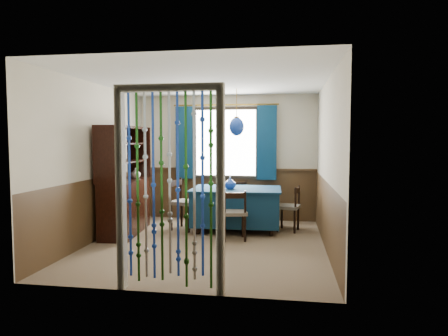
% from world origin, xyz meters
% --- Properties ---
extents(floor, '(4.00, 4.00, 0.00)m').
position_xyz_m(floor, '(0.00, 0.00, 0.00)').
color(floor, brown).
rests_on(floor, ground).
extents(ceiling, '(4.00, 4.00, 0.00)m').
position_xyz_m(ceiling, '(0.00, 0.00, 2.50)').
color(ceiling, silver).
rests_on(ceiling, ground).
extents(wall_back, '(3.60, 0.00, 3.60)m').
position_xyz_m(wall_back, '(0.00, 2.00, 1.25)').
color(wall_back, '#BCB29A').
rests_on(wall_back, ground).
extents(wall_front, '(3.60, 0.00, 3.60)m').
position_xyz_m(wall_front, '(0.00, -2.00, 1.25)').
color(wall_front, '#BCB29A').
rests_on(wall_front, ground).
extents(wall_left, '(0.00, 4.00, 4.00)m').
position_xyz_m(wall_left, '(-1.80, 0.00, 1.25)').
color(wall_left, '#BCB29A').
rests_on(wall_left, ground).
extents(wall_right, '(0.00, 4.00, 4.00)m').
position_xyz_m(wall_right, '(1.80, 0.00, 1.25)').
color(wall_right, '#BCB29A').
rests_on(wall_right, ground).
extents(wainscot_back, '(3.60, 0.00, 3.60)m').
position_xyz_m(wainscot_back, '(0.00, 1.99, 0.50)').
color(wainscot_back, '#432E19').
rests_on(wainscot_back, ground).
extents(wainscot_front, '(3.60, 0.00, 3.60)m').
position_xyz_m(wainscot_front, '(0.00, -1.99, 0.50)').
color(wainscot_front, '#432E19').
rests_on(wainscot_front, ground).
extents(wainscot_left, '(0.00, 4.00, 4.00)m').
position_xyz_m(wainscot_left, '(-1.79, 0.00, 0.50)').
color(wainscot_left, '#432E19').
rests_on(wainscot_left, ground).
extents(wainscot_right, '(0.00, 4.00, 4.00)m').
position_xyz_m(wainscot_right, '(1.79, 0.00, 0.50)').
color(wainscot_right, '#432E19').
rests_on(wainscot_right, ground).
extents(window, '(1.32, 0.12, 1.42)m').
position_xyz_m(window, '(0.00, 1.95, 1.55)').
color(window, black).
rests_on(window, wall_back).
extents(doorway, '(1.16, 0.12, 2.18)m').
position_xyz_m(doorway, '(0.00, -1.94, 1.05)').
color(doorway, silver).
rests_on(doorway, ground).
extents(dining_table, '(1.60, 1.13, 0.75)m').
position_xyz_m(dining_table, '(0.33, 1.03, 0.44)').
color(dining_table, '#0D2C46').
rests_on(dining_table, floor).
extents(chair_near, '(0.48, 0.46, 0.81)m').
position_xyz_m(chair_near, '(0.38, 0.32, 0.43)').
color(chair_near, black).
rests_on(chair_near, floor).
extents(chair_far, '(0.49, 0.48, 0.81)m').
position_xyz_m(chair_far, '(0.30, 1.67, 0.43)').
color(chair_far, black).
rests_on(chair_far, floor).
extents(chair_left, '(0.53, 0.54, 0.91)m').
position_xyz_m(chair_left, '(-0.62, 0.95, 0.49)').
color(chair_left, black).
rests_on(chair_left, floor).
extents(chair_right, '(0.45, 0.47, 0.80)m').
position_xyz_m(chair_right, '(1.27, 1.11, 0.43)').
color(chair_right, black).
rests_on(chair_right, floor).
extents(sideboard, '(0.61, 1.44, 1.84)m').
position_xyz_m(sideboard, '(-1.54, 0.50, 0.63)').
color(sideboard, black).
rests_on(sideboard, floor).
extents(pendant_lamp, '(0.26, 0.26, 0.82)m').
position_xyz_m(pendant_lamp, '(0.33, 1.03, 1.84)').
color(pendant_lamp, olive).
rests_on(pendant_lamp, ceiling).
extents(vase_table, '(0.24, 0.24, 0.20)m').
position_xyz_m(vase_table, '(0.24, 0.89, 0.85)').
color(vase_table, navy).
rests_on(vase_table, dining_table).
extents(bowl_shelf, '(0.27, 0.27, 0.05)m').
position_xyz_m(bowl_shelf, '(-1.48, 0.20, 1.28)').
color(bowl_shelf, beige).
rests_on(bowl_shelf, sideboard).
extents(vase_sideboard, '(0.23, 0.23, 0.21)m').
position_xyz_m(vase_sideboard, '(-1.48, 0.86, 1.02)').
color(vase_sideboard, beige).
rests_on(vase_sideboard, sideboard).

